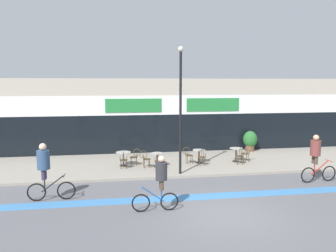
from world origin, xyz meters
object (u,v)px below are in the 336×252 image
object	(u,v)px
bistro_table_2	(199,154)
cafe_chair_2_near	(202,156)
cafe_chair_0_near	(124,159)
cafe_chair_1_side	(145,158)
lamp_post	(181,103)
planter_pot	(250,140)
cafe_chair_3_side	(247,152)
cyclist_2	(316,155)
cafe_chair_1_near	(158,160)
bistro_table_0	(123,156)
cafe_chair_0_side	(135,156)
cyclist_1	(45,167)
cyclist_0	(160,179)
cafe_chair_2_side	(188,154)
bistro_table_3	(236,152)
cafe_chair_3_near	(240,155)
bistro_table_1	(157,157)

from	to	relation	value
bistro_table_2	cafe_chair_2_near	size ratio (longest dim) A/B	0.80
bistro_table_2	cafe_chair_0_near	world-z (taller)	cafe_chair_0_near
cafe_chair_0_near	cafe_chair_1_side	world-z (taller)	same
lamp_post	cafe_chair_0_near	bearing A→B (deg)	153.24
planter_pot	cafe_chair_3_side	bearing A→B (deg)	-116.56
cafe_chair_3_side	cyclist_2	xyz separation A→B (m)	(1.70, -3.87, 0.63)
cafe_chair_1_near	cafe_chair_2_near	xyz separation A→B (m)	(2.41, 0.53, 0.00)
planter_pot	bistro_table_0	bearing A→B (deg)	-162.42
bistro_table_2	lamp_post	xyz separation A→B (m)	(-1.44, -1.97, 2.93)
cafe_chair_2_near	bistro_table_2	bearing A→B (deg)	-4.10
cafe_chair_0_side	cyclist_1	size ratio (longest dim) A/B	0.40
lamp_post	cyclist_0	bearing A→B (deg)	-110.34
cyclist_1	cafe_chair_1_side	bearing A→B (deg)	42.07
cafe_chair_2_side	cyclist_1	distance (m)	7.95
bistro_table_0	cafe_chair_0_side	xyz separation A→B (m)	(0.63, -0.01, -0.02)
cyclist_1	cafe_chair_2_side	bearing A→B (deg)	32.88
bistro_table_3	cafe_chair_2_side	distance (m)	2.75
cafe_chair_2_side	cafe_chair_1_side	bearing A→B (deg)	-171.81
cafe_chair_2_side	cafe_chair_3_near	world-z (taller)	same
cafe_chair_1_near	planter_pot	distance (m)	7.50
cafe_chair_0_side	planter_pot	xyz separation A→B (m)	(7.58, 2.61, 0.18)
cafe_chair_1_side	cyclist_0	world-z (taller)	cyclist_0
planter_pot	cyclist_0	world-z (taller)	cyclist_0
cafe_chair_3_near	cyclist_2	size ratio (longest dim) A/B	0.41
bistro_table_0	bistro_table_2	xyz separation A→B (m)	(4.13, -0.01, -0.02)
cafe_chair_2_near	lamp_post	world-z (taller)	lamp_post
cyclist_0	cyclist_1	world-z (taller)	cyclist_1
cafe_chair_3_near	cafe_chair_0_side	bearing A→B (deg)	89.48
cafe_chair_1_near	cafe_chair_1_side	bearing A→B (deg)	52.10
planter_pot	cyclist_1	xyz separation A→B (m)	(-11.24, -7.09, 0.50)
cyclist_2	cafe_chair_3_side	bearing A→B (deg)	109.05
cafe_chair_3_near	lamp_post	distance (m)	4.79
cyclist_1	cafe_chair_0_near	bearing A→B (deg)	50.42
cafe_chair_2_near	cafe_chair_2_side	world-z (taller)	same
cafe_chair_1_near	cafe_chair_3_near	size ratio (longest dim) A/B	1.00
cafe_chair_1_near	bistro_table_3	bearing A→B (deg)	-68.71
cafe_chair_0_near	cafe_chair_1_near	xyz separation A→B (m)	(1.73, -0.55, 0.00)
cafe_chair_1_side	cafe_chair_0_side	bearing A→B (deg)	129.81
lamp_post	cafe_chair_2_side	bearing A→B (deg)	67.44
cafe_chair_2_near	cafe_chair_3_near	world-z (taller)	same
cafe_chair_1_side	lamp_post	size ratio (longest dim) A/B	0.15
planter_pot	cyclist_1	size ratio (longest dim) A/B	0.58
cafe_chair_2_near	cafe_chair_3_side	size ratio (longest dim) A/B	1.00
bistro_table_1	cyclist_1	world-z (taller)	cyclist_1
cyclist_0	cyclist_1	xyz separation A→B (m)	(-4.16, 1.70, 0.17)
planter_pot	cafe_chair_2_near	bearing A→B (deg)	-141.48
cafe_chair_0_side	planter_pot	size ratio (longest dim) A/B	0.69
bistro_table_3	cyclist_0	distance (m)	8.01
cafe_chair_3_side	planter_pot	bearing A→B (deg)	-113.67
bistro_table_0	cafe_chair_1_side	bearing A→B (deg)	-26.26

